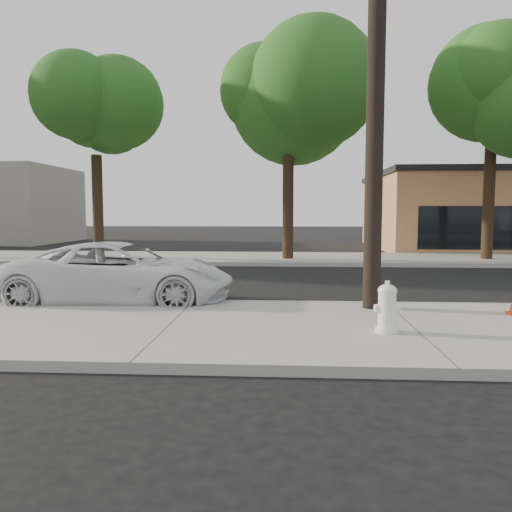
# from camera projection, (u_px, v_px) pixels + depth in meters

# --- Properties ---
(ground) EXTENTS (120.00, 120.00, 0.00)m
(ground) POSITION_uv_depth(u_px,v_px,m) (210.00, 292.00, 12.66)
(ground) COLOR black
(ground) RESTS_ON ground
(near_sidewalk) EXTENTS (90.00, 4.40, 0.15)m
(near_sidewalk) POSITION_uv_depth(u_px,v_px,m) (171.00, 328.00, 8.38)
(near_sidewalk) COLOR gray
(near_sidewalk) RESTS_ON ground
(far_sidewalk) EXTENTS (90.00, 5.00, 0.15)m
(far_sidewalk) POSITION_uv_depth(u_px,v_px,m) (240.00, 258.00, 21.11)
(far_sidewalk) COLOR gray
(far_sidewalk) RESTS_ON ground
(curb_near) EXTENTS (90.00, 0.12, 0.16)m
(curb_near) POSITION_uv_depth(u_px,v_px,m) (195.00, 304.00, 10.57)
(curb_near) COLOR #9E9B93
(curb_near) RESTS_ON ground
(utility_pole) EXTENTS (1.40, 0.34, 9.00)m
(utility_pole) POSITION_uv_depth(u_px,v_px,m) (376.00, 69.00, 9.35)
(utility_pole) COLOR black
(utility_pole) RESTS_ON near_sidewalk
(tree_b) EXTENTS (4.34, 4.20, 8.45)m
(tree_b) POSITION_uv_depth(u_px,v_px,m) (98.00, 111.00, 20.49)
(tree_b) COLOR black
(tree_b) RESTS_ON far_sidewalk
(tree_c) EXTENTS (4.96, 4.80, 9.55)m
(tree_c) POSITION_uv_depth(u_px,v_px,m) (294.00, 87.00, 19.52)
(tree_c) COLOR black
(tree_c) RESTS_ON far_sidewalk
(tree_d) EXTENTS (4.50, 4.35, 8.75)m
(tree_d) POSITION_uv_depth(u_px,v_px,m) (499.00, 100.00, 19.40)
(tree_d) COLOR black
(tree_d) RESTS_ON far_sidewalk
(police_cruiser) EXTENTS (4.97, 2.41, 1.36)m
(police_cruiser) POSITION_uv_depth(u_px,v_px,m) (121.00, 273.00, 10.91)
(police_cruiser) COLOR white
(police_cruiser) RESTS_ON ground
(fire_hydrant) EXTENTS (0.40, 0.36, 0.75)m
(fire_hydrant) POSITION_uv_depth(u_px,v_px,m) (387.00, 309.00, 7.73)
(fire_hydrant) COLOR white
(fire_hydrant) RESTS_ON near_sidewalk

